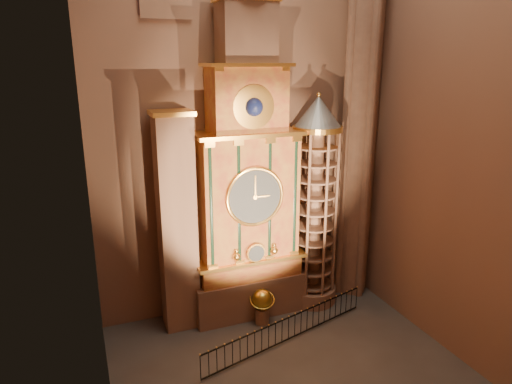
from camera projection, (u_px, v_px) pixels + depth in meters
name	position (u px, v px, depth m)	size (l,w,h in m)	color
floor	(290.00, 369.00, 18.81)	(14.00, 14.00, 0.00)	#383330
wall_back	(239.00, 88.00, 21.10)	(22.00, 22.00, 0.00)	#8A634A
wall_left	(82.00, 104.00, 13.26)	(22.00, 22.00, 0.00)	#8A634A
wall_right	(454.00, 92.00, 18.24)	(22.00, 22.00, 0.00)	#8A634A
astronomical_clock	(247.00, 183.00, 21.38)	(5.60, 2.41, 16.70)	#8C634C
portrait_tower	(177.00, 223.00, 20.61)	(1.80, 1.60, 10.20)	#8C634C
stair_turret	(315.00, 205.00, 22.78)	(2.50, 2.50, 10.80)	#8C634C
gothic_pier	(363.00, 86.00, 22.38)	(2.04, 2.04, 22.00)	#8C634C
celestial_globe	(262.00, 303.00, 21.80)	(1.46, 1.41, 1.76)	#8C634C
iron_railing	(288.00, 329.00, 20.49)	(8.81, 2.47, 1.16)	black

